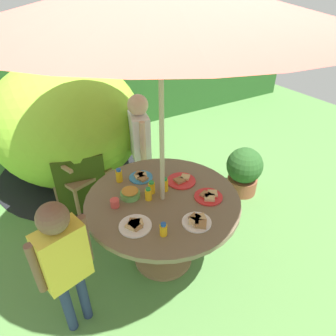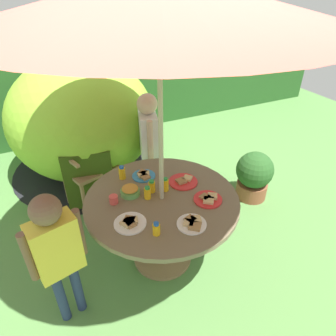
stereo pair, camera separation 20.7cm
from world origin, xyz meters
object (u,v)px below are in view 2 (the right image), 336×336
juice_bottle_near_left (152,186)px  juice_bottle_far_left (165,185)px  child_in_white_shirt (148,135)px  juice_bottle_mid_right (122,173)px  cup_near (114,199)px  child_in_yellow_shirt (56,247)px  plate_near_right (183,181)px  plate_center_back (192,223)px  potted_plant (254,175)px  juice_bottle_front_edge (156,229)px  juice_bottle_back_edge (147,193)px  plate_far_right (208,199)px  plate_center_front (130,223)px  snack_bowl (130,191)px  plate_mid_left (144,175)px  wooden_chair (85,158)px  garden_table (162,210)px  dome_tent (82,118)px

juice_bottle_near_left → juice_bottle_far_left: size_ratio=0.89×
child_in_white_shirt → juice_bottle_far_left: bearing=3.0°
juice_bottle_mid_right → cup_near: bearing=-119.1°
child_in_yellow_shirt → plate_near_right: child_in_yellow_shirt is taller
plate_center_back → juice_bottle_far_left: (-0.00, 0.46, 0.04)m
potted_plant → plate_near_right: (-1.08, -0.28, 0.42)m
juice_bottle_mid_right → juice_bottle_front_edge: size_ratio=1.19×
juice_bottle_mid_right → juice_bottle_back_edge: 0.37m
plate_far_right → juice_bottle_mid_right: juice_bottle_mid_right is taller
plate_center_front → plate_center_back: size_ratio=1.09×
snack_bowl → plate_mid_left: (0.20, 0.20, -0.02)m
wooden_chair → juice_bottle_mid_right: size_ratio=7.99×
juice_bottle_near_left → juice_bottle_back_edge: juice_bottle_back_edge is taller
plate_mid_left → potted_plant: bearing=2.3°
garden_table → dome_tent: 1.89m
plate_near_right → plate_center_back: 0.53m
plate_near_right → cup_near: 0.63m
child_in_white_shirt → plate_far_right: (0.07, -1.13, -0.08)m
snack_bowl → juice_bottle_far_left: size_ratio=1.31×
juice_bottle_near_left → juice_bottle_mid_right: size_ratio=0.88×
plate_mid_left → plate_center_back: same height
wooden_chair → juice_bottle_back_edge: wooden_chair is taller
child_in_yellow_shirt → snack_bowl: bearing=15.9°
wooden_chair → juice_bottle_near_left: bearing=-89.9°
juice_bottle_near_left → plate_far_right: bearing=-39.0°
garden_table → juice_bottle_mid_right: (-0.20, 0.41, 0.19)m
juice_bottle_far_left → wooden_chair: bearing=113.8°
dome_tent → juice_bottle_back_edge: dome_tent is taller
child_in_white_shirt → plate_center_front: 1.28m
potted_plant → plate_center_front: (-1.67, -0.59, 0.42)m
plate_far_right → juice_bottle_mid_right: size_ratio=1.86×
plate_mid_left → juice_bottle_back_edge: 0.32m
plate_mid_left → juice_bottle_back_edge: juice_bottle_back_edge is taller
plate_far_right → plate_mid_left: bearing=123.1°
plate_center_front → plate_mid_left: 0.62m
juice_bottle_front_edge → cup_near: 0.49m
plate_near_right → juice_bottle_near_left: 0.30m
juice_bottle_mid_right → juice_bottle_far_left: bearing=-49.7°
garden_table → plate_near_right: size_ratio=4.99×
snack_bowl → plate_far_right: 0.64m
potted_plant → child_in_white_shirt: size_ratio=0.47×
garden_table → juice_bottle_front_edge: bearing=-119.2°
wooden_chair → juice_bottle_front_edge: 1.54m
child_in_yellow_shirt → cup_near: size_ratio=16.22×
garden_table → child_in_yellow_shirt: 0.89m
potted_plant → plate_center_back: 1.55m
plate_mid_left → snack_bowl: bearing=-134.8°
juice_bottle_mid_right → plate_mid_left: bearing=-16.4°
child_in_white_shirt → juice_bottle_front_edge: (-0.46, -1.30, -0.04)m
juice_bottle_front_edge → dome_tent: bearing=91.6°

